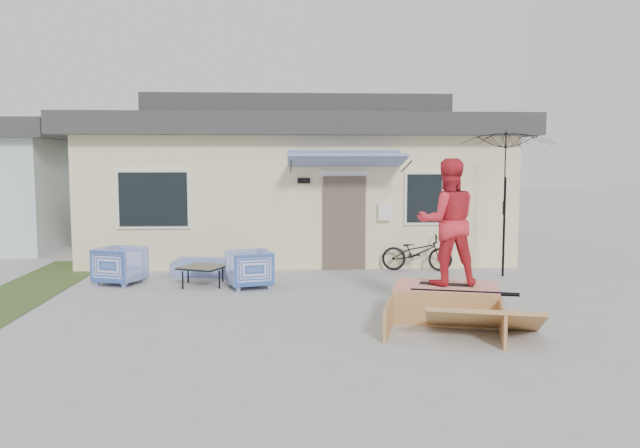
{
  "coord_description": "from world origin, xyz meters",
  "views": [
    {
      "loc": [
        -0.38,
        -9.71,
        2.45
      ],
      "look_at": [
        0.3,
        1.8,
        1.3
      ],
      "focal_mm": 35.91,
      "sensor_mm": 36.0,
      "label": 1
    }
  ],
  "objects": [
    {
      "name": "loveseat",
      "position": [
        -1.99,
        3.85,
        0.28
      ],
      "size": [
        1.5,
        0.64,
        0.57
      ],
      "primitive_type": "imported",
      "rotation": [
        0.0,
        0.0,
        3.0
      ],
      "color": "#20449F",
      "rests_on": "ground"
    },
    {
      "name": "grass_strip",
      "position": [
        -5.2,
        2.0,
        0.0
      ],
      "size": [
        1.4,
        8.0,
        0.01
      ],
      "primitive_type": "cube",
      "color": "#324920",
      "rests_on": "ground"
    },
    {
      "name": "skate_ramp",
      "position": [
        2.14,
        -0.12,
        0.26
      ],
      "size": [
        2.06,
        2.42,
        0.52
      ],
      "primitive_type": null,
      "rotation": [
        0.0,
        0.0,
        -0.27
      ],
      "color": "#AB7743",
      "rests_on": "ground"
    },
    {
      "name": "bicycle",
      "position": [
        2.6,
        4.21,
        0.5
      ],
      "size": [
        1.62,
        0.8,
        0.99
      ],
      "primitive_type": "imported",
      "rotation": [
        0.0,
        0.0,
        1.4
      ],
      "color": "black",
      "rests_on": "ground"
    },
    {
      "name": "armchair_right",
      "position": [
        -1.03,
        2.52,
        0.4
      ],
      "size": [
        0.92,
        0.96,
        0.81
      ],
      "primitive_type": "imported",
      "rotation": [
        0.0,
        0.0,
        -1.29
      ],
      "color": "#20449F",
      "rests_on": "ground"
    },
    {
      "name": "skater",
      "position": [
        2.15,
        -0.07,
        1.54
      ],
      "size": [
        0.95,
        0.74,
        1.94
      ],
      "primitive_type": "imported",
      "rotation": [
        0.0,
        0.0,
        3.15
      ],
      "color": "red",
      "rests_on": "skateboard"
    },
    {
      "name": "coffee_table",
      "position": [
        -1.94,
        2.78,
        0.19
      ],
      "size": [
        1.03,
        1.03,
        0.38
      ],
      "primitive_type": "cube",
      "rotation": [
        0.0,
        0.0,
        -0.43
      ],
      "color": "black",
      "rests_on": "ground"
    },
    {
      "name": "ground",
      "position": [
        0.0,
        0.0,
        0.0
      ],
      "size": [
        90.0,
        90.0,
        0.0
      ],
      "primitive_type": "plane",
      "color": "#9A9A9A",
      "rests_on": "ground"
    },
    {
      "name": "skateboard",
      "position": [
        2.15,
        -0.07,
        0.55
      ],
      "size": [
        0.84,
        0.48,
        0.05
      ],
      "primitive_type": "cube",
      "rotation": [
        0.0,
        0.0,
        -0.36
      ],
      "color": "black",
      "rests_on": "skate_ramp"
    },
    {
      "name": "house",
      "position": [
        0.0,
        7.99,
        1.94
      ],
      "size": [
        10.8,
        8.49,
        4.1
      ],
      "color": "beige",
      "rests_on": "ground"
    },
    {
      "name": "armchair_left",
      "position": [
        -3.59,
        3.02,
        0.41
      ],
      "size": [
        0.99,
        1.02,
        0.83
      ],
      "primitive_type": "imported",
      "rotation": [
        0.0,
        0.0,
        1.2
      ],
      "color": "#20449F",
      "rests_on": "ground"
    },
    {
      "name": "patio_umbrella",
      "position": [
        4.28,
        3.42,
        1.75
      ],
      "size": [
        2.2,
        2.06,
        2.2
      ],
      "color": "black",
      "rests_on": "ground"
    }
  ]
}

